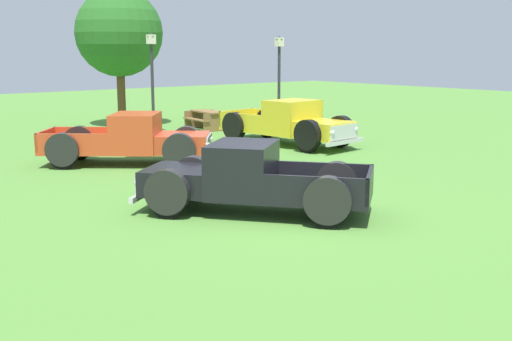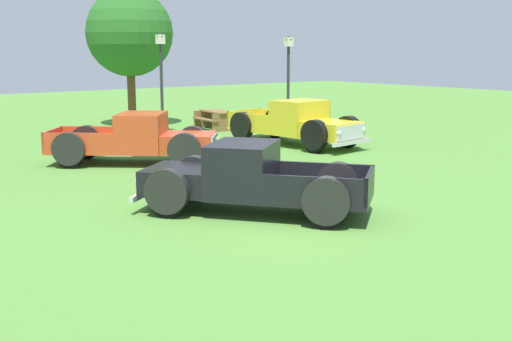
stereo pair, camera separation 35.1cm
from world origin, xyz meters
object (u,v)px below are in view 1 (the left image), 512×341
oak_tree_east (119,33)px  pickup_truck_behind_right (138,140)px  lamp_post_near (279,81)px  picnic_table (208,118)px  pickup_truck_behind_left (294,124)px  pickup_truck_foreground (240,179)px  lamp_post_far (152,82)px

oak_tree_east → pickup_truck_behind_right: bearing=-114.9°
pickup_truck_behind_right → lamp_post_near: size_ratio=1.26×
picnic_table → pickup_truck_behind_left: bearing=-93.7°
pickup_truck_behind_right → picnic_table: (6.40, 5.52, -0.22)m
lamp_post_near → pickup_truck_behind_right: bearing=-157.6°
pickup_truck_foreground → oak_tree_east: oak_tree_east is taller
pickup_truck_behind_left → oak_tree_east: (-1.85, 9.15, 3.25)m
pickup_truck_behind_left → lamp_post_near: size_ratio=1.39×
lamp_post_far → picnic_table: lamp_post_far is taller
pickup_truck_behind_right → lamp_post_near: 9.42m
pickup_truck_behind_left → oak_tree_east: 9.89m
pickup_truck_foreground → picnic_table: (7.54, 11.82, -0.20)m
pickup_truck_foreground → pickup_truck_behind_left: (7.17, 6.13, 0.06)m
lamp_post_near → oak_tree_east: size_ratio=0.66×
lamp_post_far → picnic_table: size_ratio=2.07×
pickup_truck_foreground → picnic_table: bearing=57.5°
pickup_truck_behind_right → picnic_table: pickup_truck_behind_right is taller
pickup_truck_foreground → pickup_truck_behind_right: bearing=79.7°
pickup_truck_behind_left → lamp_post_far: lamp_post_far is taller
oak_tree_east → pickup_truck_behind_left: bearing=-78.6°
pickup_truck_behind_right → picnic_table: 8.45m
pickup_truck_behind_left → picnic_table: (0.36, 5.68, -0.27)m
pickup_truck_behind_left → picnic_table: bearing=86.3°
lamp_post_near → lamp_post_far: 5.25m
lamp_post_far → lamp_post_near: bearing=-23.1°
lamp_post_near → lamp_post_far: (-4.83, 2.06, 0.05)m
pickup_truck_foreground → lamp_post_near: 13.94m
pickup_truck_behind_left → lamp_post_far: size_ratio=1.36×
pickup_truck_behind_right → oak_tree_east: bearing=65.1°
picnic_table → oak_tree_east: bearing=122.6°
lamp_post_far → oak_tree_east: oak_tree_east is taller
pickup_truck_behind_left → lamp_post_near: (2.59, 3.72, 1.27)m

